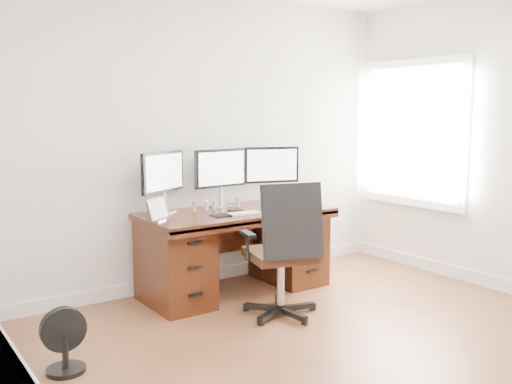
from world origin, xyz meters
TOP-DOWN VIEW (x-y plane):
  - ground at (0.00, 0.00)m, footprint 4.50×4.50m
  - back_wall at (0.00, 2.25)m, footprint 4.00×0.10m
  - desk at (0.00, 1.83)m, footprint 1.70×0.80m
  - office_chair at (-0.04, 1.07)m, footprint 0.71×0.71m
  - floor_fan at (-1.75, 1.07)m, footprint 0.28×0.24m
  - monitor_left at (-0.58, 2.07)m, footprint 0.50×0.29m
  - monitor_center at (0.00, 2.07)m, footprint 0.55×0.15m
  - monitor_right at (0.58, 2.07)m, footprint 0.53×0.20m
  - tablet_left at (-0.78, 1.75)m, footprint 0.24×0.18m
  - tablet_right at (0.78, 1.75)m, footprint 0.24×0.18m
  - keyboard at (-0.05, 1.61)m, footprint 0.28×0.14m
  - trackpad at (0.28, 1.58)m, footprint 0.14×0.14m
  - drawing_tablet at (-0.21, 1.65)m, footprint 0.23×0.15m
  - phone at (-0.02, 1.79)m, footprint 0.12×0.06m
  - figurine_brown at (-0.34, 1.95)m, footprint 0.04×0.04m
  - figurine_pink at (-0.22, 1.95)m, footprint 0.04×0.04m
  - figurine_blue at (-0.14, 1.95)m, footprint 0.04×0.04m
  - figurine_purple at (0.11, 1.95)m, footprint 0.04×0.04m

SIDE VIEW (x-z plane):
  - ground at x=0.00m, z-range 0.00..0.00m
  - floor_fan at x=-1.75m, z-range -0.01..0.41m
  - office_chair at x=-0.04m, z-range -0.19..0.90m
  - desk at x=0.00m, z-range 0.03..0.78m
  - trackpad at x=0.28m, z-range 0.75..0.76m
  - drawing_tablet at x=-0.21m, z-range 0.75..0.76m
  - phone at x=-0.02m, z-range 0.75..0.76m
  - keyboard at x=-0.05m, z-range 0.75..0.76m
  - figurine_brown at x=-0.34m, z-range 0.75..0.85m
  - figurine_pink at x=-0.22m, z-range 0.75..0.85m
  - figurine_blue at x=-0.14m, z-range 0.75..0.85m
  - figurine_purple at x=0.11m, z-range 0.75..0.85m
  - tablet_left at x=-0.78m, z-range 0.74..0.93m
  - tablet_right at x=0.78m, z-range 0.74..0.93m
  - monitor_left at x=-0.58m, z-range 0.82..1.35m
  - monitor_center at x=0.00m, z-range 0.82..1.35m
  - monitor_right at x=0.58m, z-range 0.82..1.35m
  - back_wall at x=0.00m, z-range 0.00..2.70m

